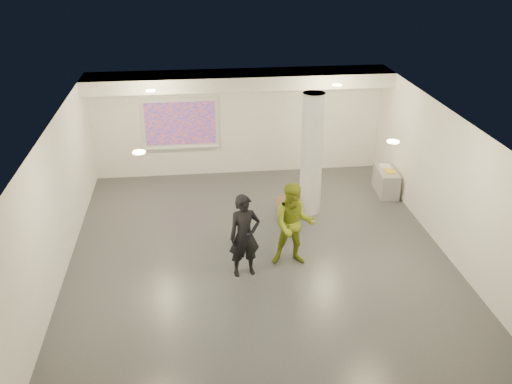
{
  "coord_description": "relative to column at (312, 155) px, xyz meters",
  "views": [
    {
      "loc": [
        -1.31,
        -10.59,
        6.38
      ],
      "look_at": [
        0.0,
        0.4,
        1.25
      ],
      "focal_mm": 40.0,
      "sensor_mm": 36.0,
      "label": 1
    }
  ],
  "objects": [
    {
      "name": "wall_front",
      "position": [
        -1.5,
        -6.3,
        0.0
      ],
      "size": [
        8.0,
        0.01,
        3.0
      ],
      "primitive_type": "cube",
      "color": "silver",
      "rests_on": "floor"
    },
    {
      "name": "postit_pad",
      "position": [
        2.24,
        0.72,
        -0.83
      ],
      "size": [
        0.25,
        0.33,
        0.03
      ],
      "primitive_type": "cube",
      "rotation": [
        0.0,
        0.0,
        -0.04
      ],
      "color": "yellow",
      "rests_on": "credenza"
    },
    {
      "name": "credenza",
      "position": [
        2.22,
        0.84,
        -1.17
      ],
      "size": [
        0.55,
        1.15,
        0.65
      ],
      "primitive_type": "cube",
      "rotation": [
        0.0,
        0.0,
        -0.07
      ],
      "color": "gray",
      "rests_on": "floor"
    },
    {
      "name": "man",
      "position": [
        -0.83,
        -2.31,
        -0.6
      ],
      "size": [
        0.94,
        0.77,
        1.8
      ],
      "primitive_type": "imported",
      "rotation": [
        0.0,
        0.0,
        -0.1
      ],
      "color": "olive",
      "rests_on": "floor"
    },
    {
      "name": "ceiling",
      "position": [
        -1.5,
        -1.8,
        1.5
      ],
      "size": [
        8.0,
        9.0,
        0.01
      ],
      "primitive_type": "cube",
      "color": "silver",
      "rests_on": "floor"
    },
    {
      "name": "wall_left",
      "position": [
        -5.5,
        -1.8,
        0.0
      ],
      "size": [
        0.01,
        9.0,
        3.0
      ],
      "primitive_type": "cube",
      "color": "silver",
      "rests_on": "floor"
    },
    {
      "name": "floor",
      "position": [
        -1.5,
        -1.8,
        -1.5
      ],
      "size": [
        8.0,
        9.0,
        0.01
      ],
      "primitive_type": "cube",
      "color": "#36393D",
      "rests_on": "ground"
    },
    {
      "name": "downlight_nw",
      "position": [
        -3.7,
        0.7,
        1.48
      ],
      "size": [
        0.22,
        0.22,
        0.02
      ],
      "primitive_type": "cylinder",
      "color": "#FDD799",
      "rests_on": "ceiling"
    },
    {
      "name": "cardboard_back",
      "position": [
        -0.51,
        -0.1,
        -1.23
      ],
      "size": [
        0.52,
        0.23,
        0.55
      ],
      "primitive_type": "cube",
      "rotation": [
        -0.19,
        0.0,
        0.18
      ],
      "color": "#906848",
      "rests_on": "floor"
    },
    {
      "name": "downlight_se",
      "position": [
        0.7,
        -3.3,
        1.48
      ],
      "size": [
        0.22,
        0.22,
        0.02
      ],
      "primitive_type": "cylinder",
      "color": "#FDD799",
      "rests_on": "ceiling"
    },
    {
      "name": "wall_back",
      "position": [
        -1.5,
        2.7,
        0.0
      ],
      "size": [
        8.0,
        0.01,
        3.0
      ],
      "primitive_type": "cube",
      "color": "silver",
      "rests_on": "floor"
    },
    {
      "name": "wall_right",
      "position": [
        2.5,
        -1.8,
        0.0
      ],
      "size": [
        0.01,
        9.0,
        3.0
      ],
      "primitive_type": "cube",
      "color": "silver",
      "rests_on": "floor"
    },
    {
      "name": "cardboard_front",
      "position": [
        -0.61,
        -0.28,
        -1.21
      ],
      "size": [
        0.58,
        0.4,
        0.57
      ],
      "primitive_type": "cube",
      "rotation": [
        -0.31,
        0.0,
        0.36
      ],
      "color": "#906848",
      "rests_on": "floor"
    },
    {
      "name": "projection_screen",
      "position": [
        -3.1,
        2.65,
        0.03
      ],
      "size": [
        2.1,
        0.13,
        1.42
      ],
      "color": "white",
      "rests_on": "wall_back"
    },
    {
      "name": "papers_stack",
      "position": [
        2.24,
        1.05,
        -0.84
      ],
      "size": [
        0.32,
        0.38,
        0.02
      ],
      "primitive_type": "cube",
      "rotation": [
        0.0,
        0.0,
        -0.13
      ],
      "color": "white",
      "rests_on": "credenza"
    },
    {
      "name": "woman",
      "position": [
        -1.87,
        -2.6,
        -0.63
      ],
      "size": [
        0.7,
        0.52,
        1.74
      ],
      "primitive_type": "imported",
      "rotation": [
        0.0,
        0.0,
        0.17
      ],
      "color": "black",
      "rests_on": "floor"
    },
    {
      "name": "downlight_sw",
      "position": [
        -3.7,
        -3.3,
        1.48
      ],
      "size": [
        0.22,
        0.22,
        0.02
      ],
      "primitive_type": "cylinder",
      "color": "#FDD799",
      "rests_on": "ceiling"
    },
    {
      "name": "soffit_band",
      "position": [
        -1.5,
        2.15,
        1.32
      ],
      "size": [
        8.0,
        1.1,
        0.36
      ],
      "primitive_type": "cube",
      "color": "silver",
      "rests_on": "ceiling"
    },
    {
      "name": "column",
      "position": [
        0.0,
        0.0,
        0.0
      ],
      "size": [
        0.52,
        0.52,
        3.0
      ],
      "primitive_type": "cylinder",
      "color": "silver",
      "rests_on": "floor"
    },
    {
      "name": "downlight_ne",
      "position": [
        0.7,
        0.7,
        1.48
      ],
      "size": [
        0.22,
        0.22,
        0.02
      ],
      "primitive_type": "cylinder",
      "color": "#FDD799",
      "rests_on": "ceiling"
    }
  ]
}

